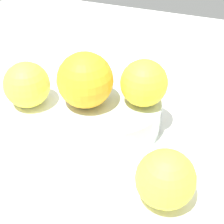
{
  "coord_description": "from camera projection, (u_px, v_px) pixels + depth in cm",
  "views": [
    {
      "loc": [
        -41.43,
        -15.68,
        37.09
      ],
      "look_at": [
        0.0,
        0.0,
        3.15
      ],
      "focal_mm": 54.02,
      "sensor_mm": 36.0,
      "label": 1
    }
  ],
  "objects": [
    {
      "name": "ground_plane",
      "position": [
        112.0,
        131.0,
        0.58
      ],
      "size": [
        110.0,
        110.0,
        2.0
      ],
      "primitive_type": "cube",
      "color": "white"
    },
    {
      "name": "fruit_bowl",
      "position": [
        112.0,
        115.0,
        0.56
      ],
      "size": [
        16.18,
        16.18,
        5.25
      ],
      "color": "silver",
      "rests_on": "ground_plane"
    },
    {
      "name": "orange_in_bowl_0",
      "position": [
        144.0,
        83.0,
        0.52
      ],
      "size": [
        7.47,
        7.47,
        7.47
      ],
      "primitive_type": "sphere",
      "color": "yellow",
      "rests_on": "fruit_bowl"
    },
    {
      "name": "orange_in_bowl_1",
      "position": [
        85.0,
        80.0,
        0.51
      ],
      "size": [
        8.78,
        8.78,
        8.78
      ],
      "primitive_type": "sphere",
      "color": "#F9A823",
      "rests_on": "fruit_bowl"
    },
    {
      "name": "orange_loose_0",
      "position": [
        27.0,
        85.0,
        0.6
      ],
      "size": [
        8.4,
        8.4,
        8.4
      ],
      "primitive_type": "sphere",
      "color": "yellow",
      "rests_on": "ground_plane"
    },
    {
      "name": "orange_loose_1",
      "position": [
        166.0,
        179.0,
        0.43
      ],
      "size": [
        7.95,
        7.95,
        7.95
      ],
      "primitive_type": "sphere",
      "color": "yellow",
      "rests_on": "ground_plane"
    }
  ]
}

